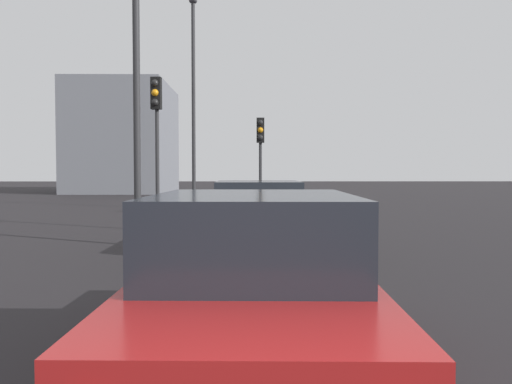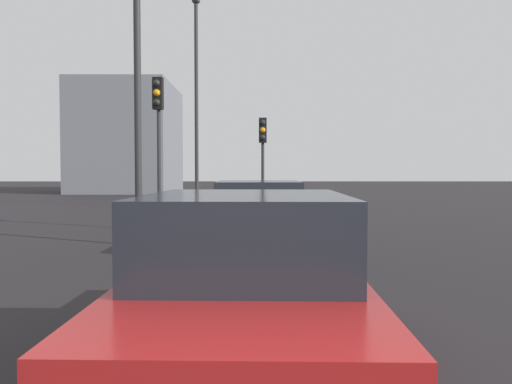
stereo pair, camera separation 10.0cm
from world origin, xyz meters
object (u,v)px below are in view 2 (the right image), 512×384
object	(u,v)px
traffic_light_near_right	(158,121)
street_lamp_kerbside	(137,13)
car_beige_lead	(258,218)
traffic_light_near_left	(263,146)
car_red_second	(247,287)
street_lamp_far	(196,89)

from	to	relation	value
traffic_light_near_right	street_lamp_kerbside	xyz separation A→B (m)	(-2.97, -0.07, 2.17)
street_lamp_kerbside	traffic_light_near_right	bearing A→B (deg)	1.31
car_beige_lead	traffic_light_near_left	bearing A→B (deg)	-1.45
car_beige_lead	traffic_light_near_right	xyz separation A→B (m)	(4.16, 2.81, 2.38)
car_red_second	traffic_light_near_left	xyz separation A→B (m)	(15.03, -0.37, 1.87)
street_lamp_kerbside	car_red_second	bearing A→B (deg)	-161.56
street_lamp_far	car_red_second	bearing A→B (deg)	-172.64
traffic_light_near_left	street_lamp_kerbside	distance (m)	8.28
street_lamp_far	traffic_light_near_right	bearing A→B (deg)	178.67
car_red_second	traffic_light_near_left	size ratio (longest dim) A/B	1.30
car_red_second	street_lamp_far	bearing A→B (deg)	8.96
car_red_second	traffic_light_near_right	bearing A→B (deg)	15.50
traffic_light_near_right	car_red_second	bearing A→B (deg)	21.82
car_red_second	street_lamp_kerbside	size ratio (longest dim) A/B	0.51
car_red_second	traffic_light_near_right	world-z (taller)	traffic_light_near_right
traffic_light_near_left	street_lamp_kerbside	size ratio (longest dim) A/B	0.39
traffic_light_near_right	street_lamp_far	xyz separation A→B (m)	(8.33, -0.19, 2.16)
car_beige_lead	street_lamp_far	bearing A→B (deg)	11.90
car_beige_lead	street_lamp_far	size ratio (longest dim) A/B	0.51
car_beige_lead	street_lamp_kerbside	size ratio (longest dim) A/B	0.51
traffic_light_near_right	street_lamp_far	size ratio (longest dim) A/B	0.47
car_beige_lead	traffic_light_near_right	world-z (taller)	traffic_light_near_right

